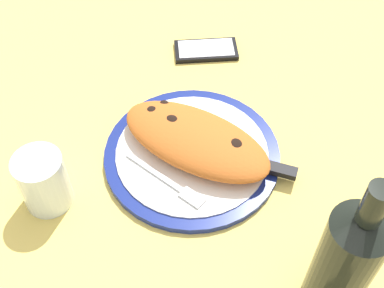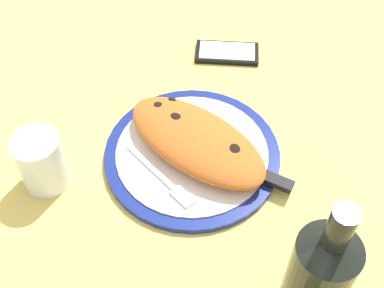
# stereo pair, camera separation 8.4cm
# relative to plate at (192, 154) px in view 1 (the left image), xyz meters

# --- Properties ---
(ground_plane) EXTENTS (1.50, 1.50, 0.03)m
(ground_plane) POSITION_rel_plate_xyz_m (0.00, 0.00, -0.02)
(ground_plane) COLOR #EACC60
(plate) EXTENTS (0.30, 0.30, 0.02)m
(plate) POSITION_rel_plate_xyz_m (0.00, 0.00, 0.00)
(plate) COLOR navy
(plate) RESTS_ON ground_plane
(calzone) EXTENTS (0.29, 0.19, 0.05)m
(calzone) POSITION_rel_plate_xyz_m (-0.00, 0.01, 0.03)
(calzone) COLOR #C16023
(calzone) RESTS_ON plate
(fork) EXTENTS (0.16, 0.04, 0.00)m
(fork) POSITION_rel_plate_xyz_m (0.03, -0.07, 0.01)
(fork) COLOR silver
(fork) RESTS_ON plate
(knife) EXTENTS (0.22, 0.13, 0.01)m
(knife) POSITION_rel_plate_xyz_m (0.08, 0.05, 0.01)
(knife) COLOR silver
(knife) RESTS_ON plate
(smartphone) EXTENTS (0.13, 0.14, 0.01)m
(smartphone) POSITION_rel_plate_xyz_m (-0.18, 0.21, -0.00)
(smartphone) COLOR black
(smartphone) RESTS_ON ground_plane
(water_glass) EXTENTS (0.08, 0.08, 0.10)m
(water_glass) POSITION_rel_plate_xyz_m (-0.09, -0.22, 0.04)
(water_glass) COLOR silver
(water_glass) RESTS_ON ground_plane
(wine_bottle) EXTENTS (0.08, 0.08, 0.26)m
(wine_bottle) POSITION_rel_plate_xyz_m (0.31, -0.03, 0.10)
(wine_bottle) COLOR black
(wine_bottle) RESTS_ON ground_plane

